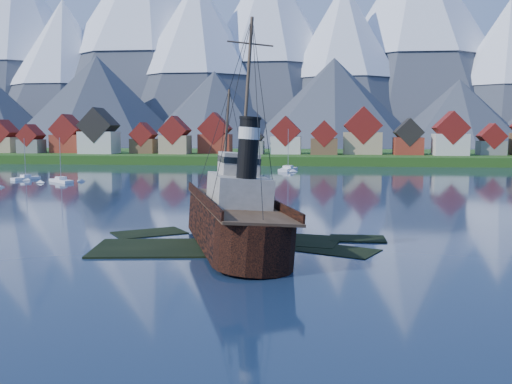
# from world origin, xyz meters

# --- Properties ---
(ground) EXTENTS (1400.00, 1400.00, 0.00)m
(ground) POSITION_xyz_m (0.00, 0.00, 0.00)
(ground) COLOR #16253E
(ground) RESTS_ON ground
(shoal) EXTENTS (31.71, 21.24, 1.14)m
(shoal) POSITION_xyz_m (1.78, 2.15, -0.35)
(shoal) COLOR black
(shoal) RESTS_ON ground
(shore_bank) EXTENTS (600.00, 80.00, 3.20)m
(shore_bank) POSITION_xyz_m (0.00, 170.00, 0.00)
(shore_bank) COLOR #164814
(shore_bank) RESTS_ON ground
(seawall) EXTENTS (600.00, 2.50, 2.00)m
(seawall) POSITION_xyz_m (0.00, 132.00, 0.00)
(seawall) COLOR #3F3D38
(seawall) RESTS_ON ground
(town) EXTENTS (250.96, 16.69, 17.30)m
(town) POSITION_xyz_m (-33.12, 152.18, 8.99)
(town) COLOR maroon
(town) RESTS_ON ground
(mountains) EXTENTS (965.00, 340.00, 205.00)m
(mountains) POSITION_xyz_m (-0.79, 481.26, 89.34)
(mountains) COLOR #2D333D
(mountains) RESTS_ON ground
(tugboat_wreck) EXTENTS (7.05, 30.39, 24.08)m
(tugboat_wreck) POSITION_xyz_m (1.82, 1.03, 3.02)
(tugboat_wreck) COLOR black
(tugboat_wreck) RESTS_ON ground
(sailboat_b) EXTENTS (4.69, 7.33, 10.50)m
(sailboat_b) POSITION_xyz_m (-59.87, 72.00, 0.25)
(sailboat_b) COLOR white
(sailboat_b) RESTS_ON ground
(sailboat_c) EXTENTS (7.71, 6.91, 10.71)m
(sailboat_c) POSITION_xyz_m (-48.21, 66.20, 0.24)
(sailboat_c) COLOR white
(sailboat_c) RESTS_ON ground
(sailboat_e) EXTENTS (5.23, 11.33, 12.75)m
(sailboat_e) POSITION_xyz_m (1.40, 108.68, 0.28)
(sailboat_e) COLOR white
(sailboat_e) RESTS_ON ground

